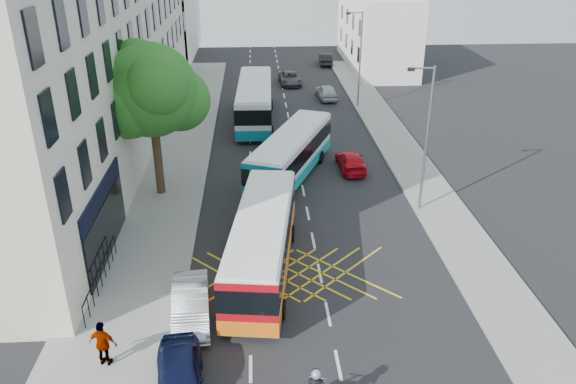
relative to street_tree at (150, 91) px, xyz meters
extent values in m
plane|color=black|center=(8.51, -14.97, -6.29)|extent=(120.00, 120.00, 0.00)
cube|color=gray|center=(0.01, 0.03, -6.22)|extent=(5.00, 70.00, 0.15)
cube|color=gray|center=(16.01, 0.03, -6.22)|extent=(3.00, 70.00, 0.15)
cube|color=beige|center=(-5.49, 9.53, 0.21)|extent=(8.00, 45.00, 13.00)
cube|color=black|center=(-1.44, -6.97, -2.89)|extent=(0.12, 7.00, 0.90)
cube|color=black|center=(-1.44, -6.97, -4.69)|extent=(0.12, 7.00, 2.60)
cube|color=silver|center=(-5.49, 40.03, -1.29)|extent=(8.00, 20.00, 10.00)
cube|color=silver|center=(19.51, 33.03, -2.29)|extent=(6.00, 18.00, 8.00)
cylinder|color=#382619|center=(0.01, 0.03, -3.94)|extent=(0.50, 0.50, 4.40)
sphere|color=#29621C|center=(0.01, 0.03, 0.06)|extent=(5.20, 5.20, 5.20)
sphere|color=#29621C|center=(1.41, 0.83, -0.74)|extent=(3.60, 3.60, 3.60)
sphere|color=#29621C|center=(-1.19, -0.57, -0.54)|extent=(3.80, 3.80, 3.80)
sphere|color=#29621C|center=(0.61, -1.27, 0.66)|extent=(3.40, 3.40, 3.40)
sphere|color=#29621C|center=(-0.79, 1.13, 1.06)|extent=(3.20, 3.20, 3.20)
cylinder|color=slate|center=(14.81, -2.97, -2.14)|extent=(0.14, 0.14, 8.00)
cylinder|color=slate|center=(14.21, -2.97, 1.76)|extent=(1.20, 0.10, 0.10)
cube|color=black|center=(13.61, -2.97, 1.71)|extent=(0.35, 0.15, 0.18)
cylinder|color=slate|center=(14.81, 17.03, -2.14)|extent=(0.14, 0.14, 8.00)
cylinder|color=slate|center=(14.21, 17.03, 1.76)|extent=(1.20, 0.10, 0.10)
cube|color=black|center=(13.61, 17.03, 1.71)|extent=(0.35, 0.15, 0.18)
cube|color=silver|center=(5.89, -8.52, -4.73)|extent=(3.63, 10.49, 2.48)
cube|color=silver|center=(5.89, -8.52, -3.44)|extent=(3.42, 10.26, 0.11)
cube|color=black|center=(5.89, -8.52, -4.38)|extent=(3.70, 10.56, 1.03)
cube|color=orange|center=(5.89, -8.52, -5.59)|extent=(3.69, 10.54, 0.70)
cube|color=#AB0913|center=(5.23, -13.59, -4.70)|extent=(2.37, 0.40, 2.34)
cube|color=#FF0C0C|center=(4.32, -13.48, -5.36)|extent=(0.26, 0.09, 0.25)
cube|color=#FF0C0C|center=(6.14, -13.71, -5.36)|extent=(0.26, 0.09, 0.25)
cylinder|color=black|center=(5.09, -5.59, -5.87)|extent=(0.37, 0.87, 0.84)
cylinder|color=black|center=(7.41, -5.89, -5.87)|extent=(0.37, 0.87, 0.84)
cylinder|color=black|center=(4.29, -11.80, -5.87)|extent=(0.37, 0.87, 0.84)
cylinder|color=black|center=(6.60, -12.10, -5.87)|extent=(0.37, 0.87, 0.84)
cube|color=silver|center=(7.92, 2.21, -4.74)|extent=(6.04, 10.31, 2.46)
cube|color=silver|center=(7.92, 2.21, -3.46)|extent=(5.80, 10.05, 0.11)
cube|color=black|center=(7.92, 2.21, -4.39)|extent=(6.12, 10.38, 1.02)
cube|color=#0DA2A1|center=(7.92, 2.21, -5.60)|extent=(6.11, 10.37, 0.70)
cube|color=#0B718F|center=(5.98, -2.47, -4.72)|extent=(2.22, 0.99, 2.32)
cube|color=#FF0C0C|center=(5.14, -2.13, -5.37)|extent=(0.25, 0.15, 0.25)
cube|color=#FF0C0C|center=(6.82, -2.82, -5.37)|extent=(0.25, 0.15, 0.25)
cylinder|color=black|center=(7.92, 5.23, -5.87)|extent=(0.56, 0.87, 0.83)
cylinder|color=black|center=(10.06, 4.34, -5.87)|extent=(0.56, 0.87, 0.83)
cylinder|color=black|center=(5.54, -0.51, -5.87)|extent=(0.56, 0.87, 0.83)
cylinder|color=black|center=(7.68, -1.40, -5.87)|extent=(0.56, 0.87, 0.83)
cube|color=silver|center=(5.73, 13.54, -4.55)|extent=(2.96, 11.54, 2.76)
cube|color=silver|center=(5.73, 13.54, -3.11)|extent=(2.75, 11.30, 0.13)
cube|color=black|center=(5.73, 13.54, -4.16)|extent=(3.02, 11.60, 1.15)
cube|color=#0B7A92|center=(5.73, 13.54, -5.51)|extent=(3.01, 11.59, 0.78)
cube|color=silver|center=(5.55, 7.85, -4.52)|extent=(2.65, 0.18, 2.61)
cube|color=#FF0C0C|center=(4.50, 7.87, -5.25)|extent=(0.25, 0.07, 0.25)
cube|color=#FF0C0C|center=(6.60, 7.80, -5.25)|extent=(0.25, 0.07, 0.25)
cylinder|color=black|center=(4.53, 16.71, -5.82)|extent=(0.32, 0.95, 0.94)
cylinder|color=black|center=(7.13, 16.63, -5.82)|extent=(0.32, 0.95, 0.94)
cylinder|color=black|center=(4.31, 9.73, -5.82)|extent=(0.32, 0.95, 0.94)
cylinder|color=black|center=(6.91, 9.65, -5.82)|extent=(0.32, 0.95, 0.94)
cylinder|color=slate|center=(7.61, -16.58, -5.55)|extent=(0.18, 0.46, 0.89)
cylinder|color=slate|center=(7.57, -16.73, -5.17)|extent=(0.63, 0.21, 0.04)
sphere|color=#99999E|center=(7.40, -17.35, -4.43)|extent=(0.32, 0.32, 0.32)
imported|color=black|center=(2.91, -15.93, -5.61)|extent=(2.08, 4.17, 1.37)
imported|color=#A8AAAF|center=(2.91, -11.89, -5.60)|extent=(1.84, 4.30, 1.38)
imported|color=red|center=(11.92, 3.11, -5.72)|extent=(1.67, 3.98, 1.15)
imported|color=#3E4046|center=(9.34, 25.29, -5.68)|extent=(2.26, 4.50, 1.22)
imported|color=#B1B4B9|center=(12.35, 19.79, -5.62)|extent=(1.87, 4.03, 1.34)
imported|color=black|center=(14.01, 33.87, -5.65)|extent=(1.55, 3.95, 1.28)
imported|color=gray|center=(0.10, -14.53, -5.23)|extent=(1.15, 0.71, 1.83)
camera|label=1|loc=(5.71, -30.61, 8.21)|focal=35.00mm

